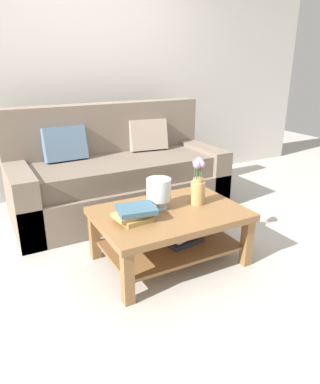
{
  "coord_description": "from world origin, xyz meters",
  "views": [
    {
      "loc": [
        -1.21,
        -2.39,
        1.46
      ],
      "look_at": [
        -0.01,
        -0.17,
        0.52
      ],
      "focal_mm": 33.01,
      "sensor_mm": 36.0,
      "label": 1
    }
  ],
  "objects_px": {
    "flower_pitcher": "(198,186)",
    "couch": "(118,176)",
    "glass_hurricane_vase": "(159,190)",
    "coffee_table": "(170,225)",
    "book_stack_main": "(135,213)"
  },
  "relations": [
    {
      "from": "flower_pitcher",
      "to": "couch",
      "type": "bearing_deg",
      "value": 101.21
    },
    {
      "from": "glass_hurricane_vase",
      "to": "flower_pitcher",
      "type": "distance_m",
      "value": 0.31
    },
    {
      "from": "couch",
      "to": "coffee_table",
      "type": "relative_size",
      "value": 1.93
    },
    {
      "from": "coffee_table",
      "to": "book_stack_main",
      "type": "xyz_separation_m",
      "value": [
        -0.3,
        -0.02,
        0.17
      ]
    },
    {
      "from": "couch",
      "to": "flower_pitcher",
      "type": "height_order",
      "value": "couch"
    },
    {
      "from": "coffee_table",
      "to": "flower_pitcher",
      "type": "bearing_deg",
      "value": 5.34
    },
    {
      "from": "book_stack_main",
      "to": "glass_hurricane_vase",
      "type": "relative_size",
      "value": 1.35
    },
    {
      "from": "coffee_table",
      "to": "glass_hurricane_vase",
      "type": "xyz_separation_m",
      "value": [
        -0.05,
        0.09,
        0.26
      ]
    },
    {
      "from": "coffee_table",
      "to": "book_stack_main",
      "type": "distance_m",
      "value": 0.34
    },
    {
      "from": "book_stack_main",
      "to": "flower_pitcher",
      "type": "bearing_deg",
      "value": 4.8
    },
    {
      "from": "couch",
      "to": "book_stack_main",
      "type": "xyz_separation_m",
      "value": [
        -0.33,
        -1.15,
        0.11
      ]
    },
    {
      "from": "glass_hurricane_vase",
      "to": "coffee_table",
      "type": "bearing_deg",
      "value": -58.29
    },
    {
      "from": "couch",
      "to": "glass_hurricane_vase",
      "type": "xyz_separation_m",
      "value": [
        -0.09,
        -1.04,
        0.2
      ]
    },
    {
      "from": "glass_hurricane_vase",
      "to": "book_stack_main",
      "type": "bearing_deg",
      "value": -156.23
    },
    {
      "from": "book_stack_main",
      "to": "flower_pitcher",
      "type": "xyz_separation_m",
      "value": [
        0.55,
        0.05,
        0.09
      ]
    }
  ]
}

